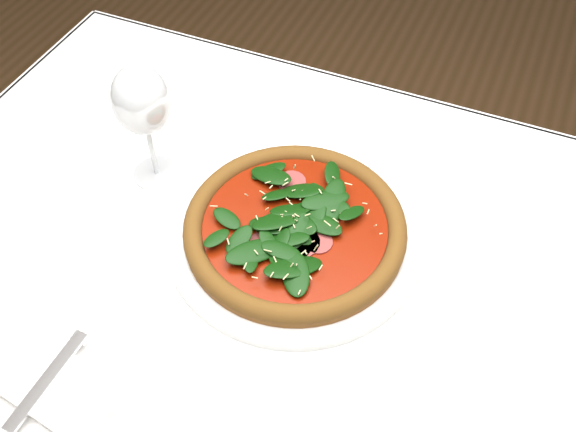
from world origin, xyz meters
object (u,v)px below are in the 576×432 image
at_px(plate, 295,234).
at_px(napkin, 49,383).
at_px(wine_glass, 141,103).
at_px(pizza, 295,225).

xyz_separation_m(plate, napkin, (-0.17, -0.31, -0.00)).
height_order(wine_glass, napkin, wine_glass).
xyz_separation_m(plate, wine_glass, (-0.23, 0.03, 0.13)).
xyz_separation_m(pizza, napkin, (-0.17, -0.31, -0.02)).
bearing_deg(pizza, napkin, -119.28).
bearing_deg(napkin, wine_glass, 100.05).
distance_m(plate, wine_glass, 0.27).
height_order(plate, pizza, pizza).
relative_size(plate, wine_glass, 1.81).
relative_size(pizza, napkin, 1.85).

